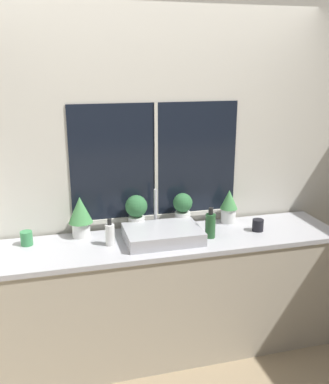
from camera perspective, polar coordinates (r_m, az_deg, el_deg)
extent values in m
plane|color=#937F60|center=(3.29, 1.63, -22.80)|extent=(14.00, 14.00, 0.00)
cube|color=beige|center=(3.23, -1.29, 3.39)|extent=(8.00, 0.06, 2.70)
cube|color=black|center=(3.18, -1.14, 4.23)|extent=(1.26, 0.01, 0.85)
cube|color=beige|center=(3.18, -1.12, 4.21)|extent=(0.02, 0.01, 0.85)
cube|color=beige|center=(3.30, -1.07, -3.26)|extent=(1.32, 0.04, 0.03)
cube|color=#B2A893|center=(3.26, 0.29, -13.90)|extent=(2.52, 0.55, 0.87)
cube|color=#ADADB2|center=(3.05, 0.30, -6.60)|extent=(2.55, 0.58, 0.03)
cube|color=#ADADB2|center=(3.01, -0.24, -5.66)|extent=(0.53, 0.37, 0.09)
cylinder|color=#B7B7BC|center=(3.22, -1.21, -4.74)|extent=(0.04, 0.04, 0.03)
cylinder|color=#B7B7BC|center=(3.16, -1.22, -2.10)|extent=(0.02, 0.02, 0.28)
cylinder|color=white|center=(3.13, -11.04, -4.90)|extent=(0.13, 0.13, 0.11)
cone|color=#478E4C|center=(3.08, -11.19, -2.33)|extent=(0.17, 0.17, 0.19)
cylinder|color=white|center=(3.18, -3.74, -4.25)|extent=(0.12, 0.12, 0.11)
sphere|color=#2D6638|center=(3.13, -3.78, -1.89)|extent=(0.16, 0.16, 0.16)
cylinder|color=white|center=(3.26, 2.42, -3.65)|extent=(0.12, 0.12, 0.12)
sphere|color=#2D6638|center=(3.21, 2.44, -1.44)|extent=(0.15, 0.15, 0.15)
cylinder|color=white|center=(3.38, 8.51, -3.10)|extent=(0.11, 0.11, 0.11)
cone|color=#478E4C|center=(3.34, 8.61, -0.98)|extent=(0.14, 0.14, 0.15)
cylinder|color=white|center=(2.95, -7.28, -5.69)|extent=(0.06, 0.06, 0.15)
cylinder|color=black|center=(2.91, -7.35, -3.96)|extent=(0.03, 0.03, 0.04)
cylinder|color=#235128|center=(3.06, 6.13, -4.51)|extent=(0.07, 0.07, 0.17)
cylinder|color=black|center=(3.03, 6.19, -2.55)|extent=(0.03, 0.03, 0.05)
cylinder|color=#38844C|center=(3.08, -17.91, -5.89)|extent=(0.08, 0.08, 0.10)
cylinder|color=black|center=(3.25, 12.34, -4.34)|extent=(0.08, 0.08, 0.09)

